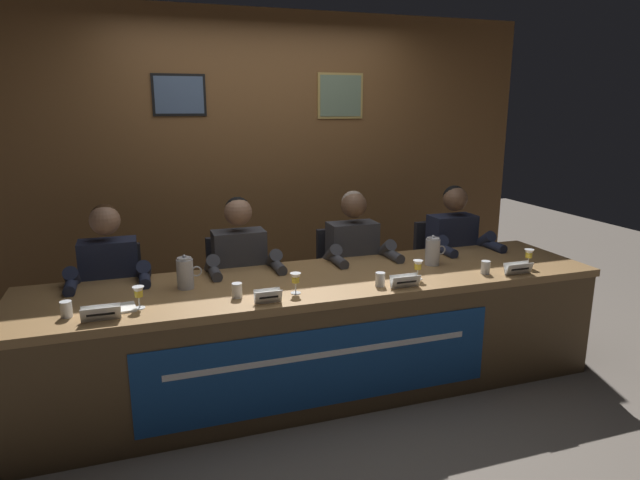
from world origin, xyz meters
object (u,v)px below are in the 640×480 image
Objects in this scene: nameplate_far_left at (101,313)px; chair_center_right at (346,289)px; panelist_far_left at (110,285)px; chair_far_left at (115,315)px; juice_glass_center_right at (418,266)px; document_stack_far_left at (115,309)px; juice_glass_far_left at (139,293)px; panelist_center_left at (242,272)px; chair_far_right at (441,278)px; juice_glass_far_right at (529,255)px; panelist_far_right at (457,252)px; nameplate_center_left at (268,296)px; water_cup_center_left at (237,291)px; nameplate_far_right at (518,268)px; water_pitcher_right_side at (433,251)px; nameplate_center_right at (405,281)px; panelist_center_right at (356,261)px; chair_center_left at (238,301)px; juice_glass_center_left at (296,279)px; water_cup_far_left at (66,310)px; water_cup_far_right at (485,268)px; water_pitcher_left_side at (185,273)px; water_cup_center_right at (380,280)px.

nameplate_far_left is 0.22× the size of chair_center_right.
chair_far_left is at bearing 90.00° from panelist_far_left.
document_stack_far_left is at bearing 178.64° from juice_glass_center_right.
juice_glass_far_left is 1.78m from chair_center_right.
chair_far_left is 0.34m from panelist_far_left.
juice_glass_center_right is (1.00, -0.64, 0.13)m from panelist_center_left.
juice_glass_far_left is 0.14× the size of chair_far_right.
panelist_far_left is 6.29× the size of nameplate_far_left.
panelist_far_right is at bearing 103.06° from juice_glass_far_right.
juice_glass_far_left is (0.17, -0.81, 0.41)m from chair_far_left.
water_cup_center_left is (-0.15, 0.15, -0.00)m from nameplate_center_left.
juice_glass_far_left is 2.53m from juice_glass_far_right.
nameplate_far_right is 0.57m from water_pitcher_right_side.
nameplate_center_right is at bearing -41.99° from panelist_center_left.
chair_far_right is (0.85, 0.20, -0.28)m from panelist_center_right.
juice_glass_center_left is (0.19, -0.85, 0.41)m from chair_center_left.
panelist_center_right is at bearing 18.26° from water_cup_far_left.
nameplate_far_left is 1.57× the size of juice_glass_center_left.
nameplate_center_right is 1.01m from juice_glass_far_right.
chair_far_right is at bearing 76.07° from water_cup_far_right.
chair_far_right is at bearing 29.53° from juice_glass_center_left.
nameplate_center_left reaches higher than document_stack_far_left.
juice_glass_far_left is 1.46× the size of water_cup_center_left.
panelist_far_left and panelist_center_right have the same top height.
chair_center_left is 1.45m from water_pitcher_right_side.
panelist_far_right is 5.82× the size of water_pitcher_left_side.
nameplate_center_right is 1.49× the size of juice_glass_far_right.
panelist_center_right is 9.86× the size of juice_glass_center_right.
panelist_far_left is 2.43m from water_cup_far_right.
panelist_center_left reaches higher than juice_glass_center_left.
juice_glass_center_left reaches higher than document_stack_far_left.
chair_center_right is 4.00× the size of document_stack_far_left.
chair_far_right is at bearing 14.61° from water_pitcher_left_side.
juice_glass_center_left is 1.29m from water_cup_far_right.
water_pitcher_left_side is at bearing 23.33° from water_cup_far_left.
chair_center_right is at bearing 90.00° from panelist_center_right.
nameplate_center_left is 1.86m from panelist_far_right.
panelist_far_right is at bearing 18.41° from water_cup_center_left.
water_pitcher_left_side is at bearing 134.77° from water_cup_center_left.
chair_center_left is at bearing 155.19° from water_pitcher_right_side.
nameplate_far_left is at bearing -170.28° from water_cup_center_left.
panelist_far_right is (0.70, 0.64, -0.13)m from juice_glass_center_right.
panelist_far_right is 14.39× the size of water_cup_far_right.
panelist_center_left is at bearing 30.93° from water_cup_far_left.
water_cup_center_right is at bearing -23.72° from panelist_far_left.
panelist_far_right is (2.57, 0.74, -0.08)m from nameplate_far_left.
water_cup_center_left is 0.09× the size of chair_center_right.
nameplate_far_left is 2.29× the size of water_cup_center_right.
chair_center_left is at bearing 155.49° from juice_glass_far_right.
nameplate_far_left is at bearing -178.03° from juice_glass_far_right.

